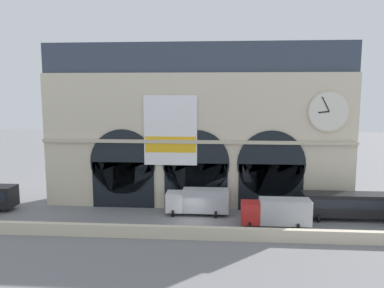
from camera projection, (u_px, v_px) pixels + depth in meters
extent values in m
plane|color=slate|center=(193.00, 222.00, 43.53)|extent=(200.00, 200.00, 0.00)
cube|color=beige|center=(189.00, 233.00, 38.50)|extent=(90.00, 0.70, 1.29)
cube|color=beige|center=(197.00, 140.00, 49.46)|extent=(39.05, 4.40, 17.07)
cube|color=#333D4C|center=(197.00, 58.00, 48.32)|extent=(39.05, 3.80, 3.75)
cube|color=black|center=(123.00, 185.00, 48.71)|extent=(7.95, 0.20, 5.91)
cylinder|color=black|center=(123.00, 162.00, 48.30)|extent=(8.37, 0.20, 8.37)
cube|color=black|center=(196.00, 186.00, 48.01)|extent=(7.95, 0.20, 5.91)
cylinder|color=black|center=(196.00, 163.00, 47.60)|extent=(8.37, 0.20, 8.37)
cube|color=black|center=(271.00, 188.00, 47.31)|extent=(7.95, 0.20, 5.91)
cylinder|color=black|center=(271.00, 164.00, 46.90)|extent=(8.37, 0.20, 8.37)
cylinder|color=beige|center=(329.00, 111.00, 45.41)|extent=(4.93, 0.25, 4.93)
cylinder|color=silver|center=(329.00, 111.00, 45.29)|extent=(4.56, 0.06, 4.56)
cube|color=black|center=(324.00, 112.00, 45.29)|extent=(1.26, 0.04, 0.30)
cube|color=black|center=(326.00, 104.00, 45.12)|extent=(1.00, 0.04, 1.78)
cube|color=white|center=(170.00, 130.00, 47.15)|extent=(6.63, 0.12, 8.69)
cube|color=yellow|center=(170.00, 145.00, 47.32)|extent=(6.37, 0.04, 1.99)
cube|color=#C0B49A|center=(196.00, 142.00, 47.13)|extent=(39.05, 0.50, 0.44)
cylinder|color=black|center=(7.00, 204.00, 48.95)|extent=(0.28, 1.00, 1.00)
cube|color=white|center=(175.00, 201.00, 46.25)|extent=(2.00, 2.30, 2.30)
cube|color=#ADB2B7|center=(206.00, 200.00, 45.94)|extent=(5.50, 2.30, 2.70)
cylinder|color=black|center=(173.00, 213.00, 45.40)|extent=(0.28, 0.84, 0.84)
cylinder|color=black|center=(175.00, 208.00, 47.44)|extent=(0.28, 0.84, 0.84)
cylinder|color=black|center=(216.00, 214.00, 45.01)|extent=(0.28, 0.84, 0.84)
cylinder|color=black|center=(216.00, 209.00, 47.06)|extent=(0.28, 0.84, 0.84)
cube|color=red|center=(250.00, 212.00, 42.07)|extent=(2.00, 2.30, 2.30)
cube|color=#ADB2B7|center=(285.00, 211.00, 41.76)|extent=(5.50, 2.30, 2.70)
cylinder|color=black|center=(250.00, 226.00, 41.22)|extent=(0.28, 0.84, 0.84)
cylinder|color=black|center=(248.00, 219.00, 43.26)|extent=(0.28, 0.84, 0.84)
cylinder|color=black|center=(298.00, 227.00, 40.83)|extent=(0.28, 0.84, 0.84)
cylinder|color=black|center=(294.00, 220.00, 42.88)|extent=(0.28, 0.84, 0.84)
cube|color=black|center=(350.00, 204.00, 44.19)|extent=(11.00, 2.50, 2.60)
cube|color=black|center=(354.00, 205.00, 42.89)|extent=(10.12, 0.04, 1.10)
cylinder|color=black|center=(318.00, 218.00, 43.55)|extent=(0.28, 1.00, 1.00)
cylinder|color=black|center=(313.00, 211.00, 45.77)|extent=(0.28, 1.00, 1.00)
cylinder|color=black|center=(380.00, 213.00, 45.20)|extent=(0.28, 1.00, 1.00)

